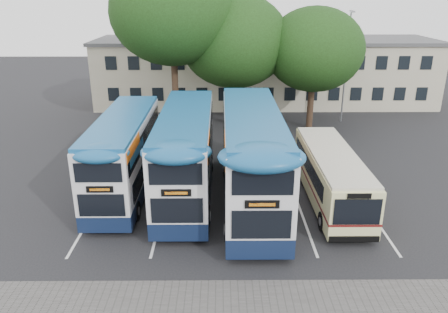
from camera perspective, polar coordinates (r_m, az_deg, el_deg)
ground at (r=19.59m, az=12.57°, el=-12.00°), size 120.00×120.00×0.00m
bay_lines at (r=23.47m, az=0.94°, el=-5.63°), size 14.12×11.00×0.01m
depot_building at (r=43.82m, az=5.30°, el=11.12°), size 32.40×8.40×6.20m
lamp_post at (r=37.81m, az=15.72°, el=11.88°), size 0.25×1.05×9.06m
tree_left at (r=33.76m, az=-6.79°, el=18.23°), size 9.13×9.13×12.91m
tree_mid at (r=34.99m, az=1.37°, el=14.83°), size 8.49×8.49×10.44m
tree_right at (r=35.17m, az=11.73°, el=13.51°), size 7.59×7.59×9.48m
bus_dd_left at (r=24.22m, az=-12.86°, el=0.69°), size 2.47×10.20×4.25m
bus_dd_mid at (r=23.31m, az=-4.96°, el=0.83°), size 2.66×10.98×4.58m
bus_dd_right at (r=22.25m, az=3.64°, el=0.36°), size 2.85×11.73×4.89m
bus_single at (r=23.49m, az=13.78°, el=-2.10°), size 2.33×9.17×2.73m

